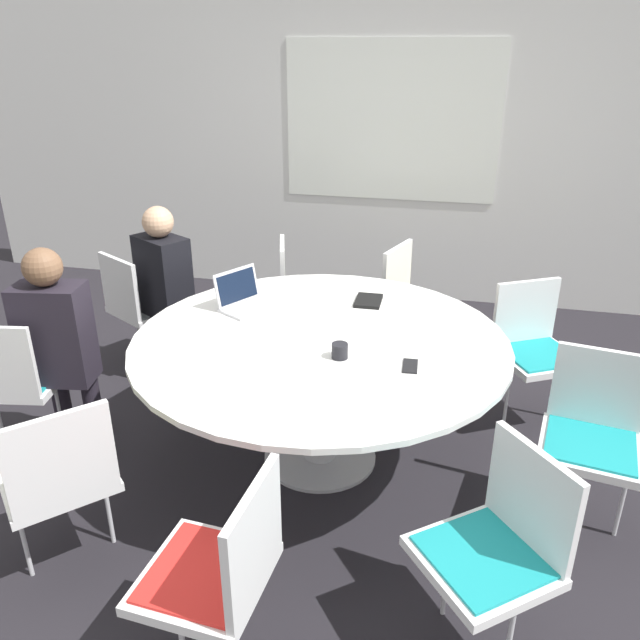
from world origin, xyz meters
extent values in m
plane|color=black|center=(0.00, 0.00, 0.00)|extent=(16.00, 16.00, 0.00)
cube|color=silver|center=(0.00, 2.64, 1.35)|extent=(8.00, 0.06, 2.70)
cube|color=white|center=(0.00, 2.61, 1.55)|extent=(1.80, 0.01, 1.30)
cylinder|color=#B7B7BC|center=(0.00, 0.00, 0.01)|extent=(0.63, 0.63, 0.02)
cylinder|color=#B7B7BC|center=(0.00, 0.00, 0.37)|extent=(0.18, 0.18, 0.70)
cylinder|color=white|center=(0.00, 0.00, 0.74)|extent=(1.95, 1.95, 0.03)
cube|color=white|center=(-1.43, 0.82, 0.44)|extent=(0.59, 0.58, 0.04)
cube|color=#4C5156|center=(-1.43, 0.82, 0.47)|extent=(0.52, 0.51, 0.01)
cube|color=white|center=(-1.53, 0.65, 0.66)|extent=(0.38, 0.23, 0.40)
cylinder|color=silver|center=(-1.59, 0.91, 0.21)|extent=(0.02, 0.02, 0.42)
cylinder|color=silver|center=(-1.28, 0.73, 0.21)|extent=(0.02, 0.02, 0.42)
cube|color=white|center=(-1.63, -0.29, 0.44)|extent=(0.51, 0.49, 0.04)
cube|color=teal|center=(-1.63, -0.29, 0.47)|extent=(0.45, 0.43, 0.01)
cylinder|color=silver|center=(-1.45, -0.25, 0.21)|extent=(0.02, 0.02, 0.42)
cube|color=white|center=(-0.92, -0.99, 0.44)|extent=(0.61, 0.61, 0.04)
cube|color=olive|center=(-0.92, -0.99, 0.47)|extent=(0.53, 0.54, 0.01)
cube|color=white|center=(-0.78, -1.12, 0.66)|extent=(0.31, 0.33, 0.40)
cylinder|color=silver|center=(-1.04, -1.12, 0.21)|extent=(0.02, 0.02, 0.42)
cylinder|color=silver|center=(-0.80, -0.86, 0.21)|extent=(0.02, 0.02, 0.42)
cube|color=white|center=(-0.10, -1.35, 0.44)|extent=(0.45, 0.47, 0.04)
cube|color=red|center=(-0.10, -1.35, 0.47)|extent=(0.40, 0.41, 0.01)
cube|color=white|center=(0.10, -1.36, 0.66)|extent=(0.06, 0.42, 0.40)
cylinder|color=silver|center=(-0.08, -1.17, 0.21)|extent=(0.02, 0.02, 0.42)
cube|color=white|center=(0.85, -1.05, 0.44)|extent=(0.60, 0.61, 0.04)
cube|color=teal|center=(0.85, -1.05, 0.47)|extent=(0.53, 0.53, 0.01)
cube|color=white|center=(1.00, -0.93, 0.66)|extent=(0.29, 0.34, 0.40)
cylinder|color=silver|center=(0.73, -0.91, 0.21)|extent=(0.02, 0.02, 0.42)
cube|color=white|center=(1.33, -0.24, 0.44)|extent=(0.51, 0.49, 0.04)
cube|color=teal|center=(1.33, -0.24, 0.47)|extent=(0.45, 0.43, 0.01)
cube|color=white|center=(1.37, -0.05, 0.66)|extent=(0.42, 0.10, 0.40)
cylinder|color=silver|center=(1.51, -0.27, 0.21)|extent=(0.02, 0.02, 0.42)
cylinder|color=silver|center=(1.15, -0.21, 0.21)|extent=(0.02, 0.02, 0.42)
cube|color=white|center=(1.18, 0.66, 0.44)|extent=(0.59, 0.58, 0.04)
cube|color=teal|center=(1.18, 0.66, 0.47)|extent=(0.52, 0.51, 0.01)
cube|color=white|center=(1.09, 0.83, 0.66)|extent=(0.38, 0.23, 0.40)
cylinder|color=silver|center=(1.34, 0.75, 0.21)|extent=(0.02, 0.02, 0.42)
cylinder|color=silver|center=(1.02, 0.57, 0.21)|extent=(0.02, 0.02, 0.42)
cube|color=white|center=(0.43, 1.28, 0.44)|extent=(0.54, 0.55, 0.04)
cube|color=gold|center=(0.43, 1.28, 0.47)|extent=(0.47, 0.48, 0.01)
cube|color=white|center=(0.24, 1.34, 0.66)|extent=(0.16, 0.41, 0.40)
cylinder|color=silver|center=(0.49, 1.45, 0.21)|extent=(0.02, 0.02, 0.42)
cylinder|color=silver|center=(0.37, 1.11, 0.21)|extent=(0.02, 0.02, 0.42)
cube|color=white|center=(-0.38, 1.30, 0.44)|extent=(0.53, 0.54, 0.04)
cube|color=olive|center=(-0.38, 1.30, 0.47)|extent=(0.46, 0.48, 0.01)
cube|color=white|center=(-0.57, 1.24, 0.66)|extent=(0.15, 0.41, 0.40)
cylinder|color=silver|center=(-0.43, 1.47, 0.21)|extent=(0.02, 0.02, 0.42)
cylinder|color=silver|center=(-0.33, 1.12, 0.21)|extent=(0.02, 0.02, 0.42)
cylinder|color=black|center=(-1.25, 0.83, 0.23)|extent=(0.10, 0.10, 0.46)
cylinder|color=black|center=(-1.10, 0.74, 0.23)|extent=(0.10, 0.10, 0.46)
cube|color=black|center=(-1.23, 0.70, 0.74)|extent=(0.42, 0.37, 0.55)
sphere|color=tan|center=(-1.23, 0.70, 1.11)|extent=(0.20, 0.20, 0.20)
cylinder|color=#231E28|center=(-1.50, -0.16, 0.23)|extent=(0.10, 0.10, 0.46)
cylinder|color=#231E28|center=(-1.32, -0.13, 0.23)|extent=(0.10, 0.10, 0.46)
cube|color=#231E28|center=(-1.39, -0.24, 0.74)|extent=(0.39, 0.28, 0.55)
sphere|color=brown|center=(-1.39, -0.24, 1.11)|extent=(0.20, 0.20, 0.20)
cube|color=silver|center=(-0.49, 0.28, 0.76)|extent=(0.33, 0.36, 0.02)
cube|color=silver|center=(-0.57, 0.33, 0.87)|extent=(0.19, 0.29, 0.20)
cube|color=black|center=(-0.57, 0.32, 0.87)|extent=(0.17, 0.25, 0.17)
cube|color=black|center=(0.17, 0.54, 0.76)|extent=(0.15, 0.21, 0.02)
cylinder|color=black|center=(0.14, -0.20, 0.79)|extent=(0.08, 0.08, 0.08)
cube|color=black|center=(0.49, -0.21, 0.76)|extent=(0.08, 0.14, 0.01)
camera|label=1|loc=(0.67, -2.84, 2.14)|focal=35.00mm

